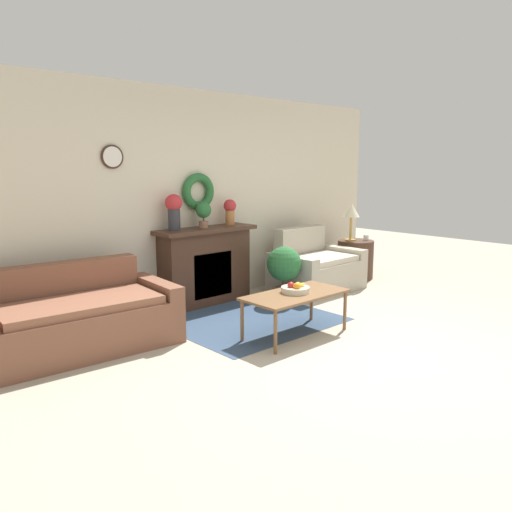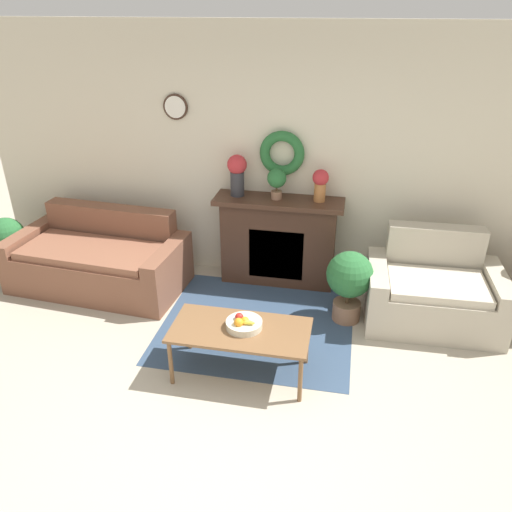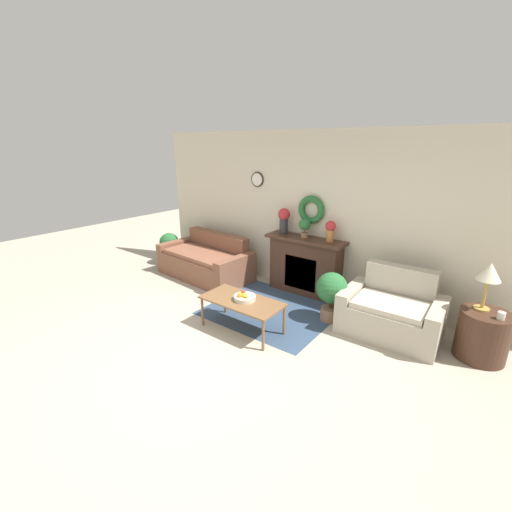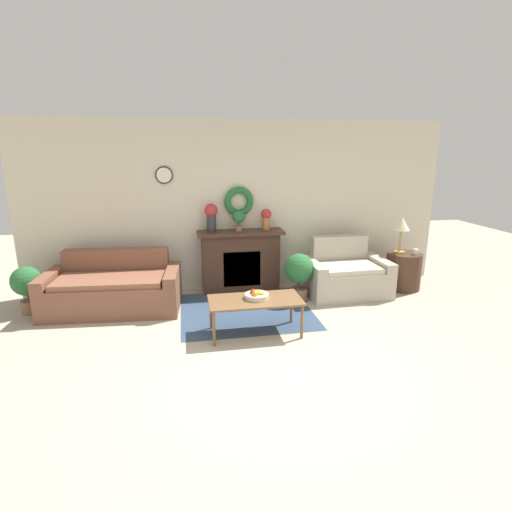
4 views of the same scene
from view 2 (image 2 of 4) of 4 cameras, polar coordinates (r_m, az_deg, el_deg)
name	(u,v)px [view 2 (image 2 of 4)]	position (r m, az deg, el deg)	size (l,w,h in m)	color
ground_plane	(226,454)	(3.78, -3.42, -21.65)	(16.00, 16.00, 0.00)	#ADA38E
floor_rug	(257,324)	(4.96, 0.17, -7.75)	(1.84, 1.66, 0.01)	#334760
wall_back	(286,159)	(5.35, 3.44, 10.95)	(6.80, 0.17, 2.70)	beige
fireplace	(278,240)	(5.47, 2.57, 1.79)	(1.37, 0.41, 0.99)	#42281C
couch_left	(100,260)	(5.75, -17.42, -0.48)	(1.92, 1.06, 0.81)	brown
loveseat_right	(433,293)	(5.17, 19.56, -3.96)	(1.29, 0.88, 0.88)	#B2A893
coffee_table	(240,333)	(4.14, -1.80, -8.78)	(1.14, 0.56, 0.45)	brown
fruit_bowl	(244,323)	(4.11, -1.43, -7.72)	(0.30, 0.30, 0.12)	beige
vase_on_mantel_left	(237,172)	(5.28, -2.17, 9.56)	(0.21, 0.21, 0.44)	#2D2D33
vase_on_mantel_right	(320,183)	(5.18, 7.36, 8.28)	(0.17, 0.17, 0.34)	#AD6B38
potted_plant_on_mantel	(277,180)	(5.20, 2.38, 8.65)	(0.20, 0.20, 0.32)	#8E664C
potted_plant_floor_by_couch	(7,240)	(6.35, -26.56, 1.70)	(0.41, 0.41, 0.67)	#8E664C
potted_plant_floor_by_loveseat	(349,280)	(4.88, 10.61, -2.67)	(0.45, 0.45, 0.73)	#8E664C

